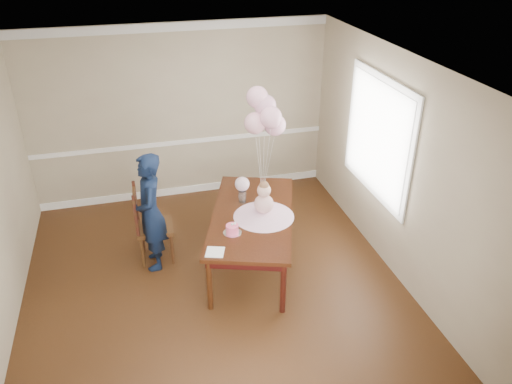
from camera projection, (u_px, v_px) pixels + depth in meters
name	position (u px, v px, depth m)	size (l,w,h in m)	color
floor	(215.00, 289.00, 6.07)	(4.50, 5.00, 0.00)	#311A0C
ceiling	(204.00, 68.00, 4.76)	(4.50, 5.00, 0.02)	white
wall_back	(181.00, 114.00, 7.53)	(4.50, 0.02, 2.70)	tan
wall_front	(278.00, 368.00, 3.30)	(4.50, 0.02, 2.70)	tan
wall_right	(397.00, 168.00, 5.92)	(0.02, 5.00, 2.70)	tan
chair_rail_trim	(183.00, 142.00, 7.74)	(4.50, 0.02, 0.07)	white
crown_molding	(174.00, 27.00, 6.90)	(4.50, 0.02, 0.12)	silver
baseboard_trim	(187.00, 190.00, 8.15)	(4.50, 0.02, 0.12)	white
window_frame	(378.00, 137.00, 6.24)	(0.02, 1.66, 1.56)	white
window_blinds	(377.00, 137.00, 6.24)	(0.01, 1.50, 1.40)	silver
dining_table_top	(252.00, 215.00, 6.20)	(0.99, 1.97, 0.05)	black
table_apron	(252.00, 220.00, 6.23)	(0.89, 1.87, 0.10)	black
table_leg_fl	(210.00, 284.00, 5.61)	(0.07, 0.07, 0.69)	black
table_leg_fr	(283.00, 288.00, 5.56)	(0.07, 0.07, 0.69)	black
table_leg_bl	(228.00, 203.00, 7.19)	(0.07, 0.07, 0.69)	black
table_leg_br	(286.00, 205.00, 7.14)	(0.07, 0.07, 0.69)	black
baby_skirt	(264.00, 213.00, 6.11)	(0.75, 0.75, 0.10)	#EBADCE
baby_torso	(264.00, 204.00, 6.05)	(0.24, 0.24, 0.24)	pink
baby_head	(264.00, 190.00, 5.96)	(0.17, 0.17, 0.17)	beige
baby_hair	(264.00, 186.00, 5.93)	(0.12, 0.12, 0.12)	brown
cake_platter	(232.00, 233.00, 5.81)	(0.22, 0.22, 0.01)	white
birthday_cake	(232.00, 229.00, 5.78)	(0.15, 0.15, 0.10)	#FF5081
cake_flower_a	(232.00, 224.00, 5.75)	(0.03, 0.03, 0.03)	silver
cake_flower_b	(235.00, 223.00, 5.77)	(0.03, 0.03, 0.03)	white
rose_vase_near	(242.00, 196.00, 6.41)	(0.10, 0.10, 0.16)	white
roses_near	(242.00, 184.00, 6.33)	(0.19, 0.19, 0.19)	beige
napkin	(215.00, 252.00, 5.47)	(0.20, 0.20, 0.01)	white
balloon_weight	(262.00, 192.00, 6.65)	(0.04, 0.04, 0.02)	#BCBCC0
balloon_a	(255.00, 123.00, 6.18)	(0.28, 0.28, 0.28)	#F8AFC0
balloon_b	(271.00, 117.00, 6.08)	(0.28, 0.28, 0.28)	#FFB4CF
balloon_c	(265.00, 106.00, 6.16)	(0.28, 0.28, 0.28)	#E2A0BE
balloon_d	(257.00, 97.00, 6.14)	(0.28, 0.28, 0.28)	#F5ADC7
balloon_e	(275.00, 125.00, 6.26)	(0.28, 0.28, 0.28)	#F8AFCC
balloon_ribbon_a	(259.00, 164.00, 6.45)	(0.00, 0.00, 0.83)	white
balloon_ribbon_b	(266.00, 162.00, 6.40)	(0.00, 0.00, 0.93)	white
balloon_ribbon_c	(264.00, 156.00, 6.44)	(0.00, 0.00, 1.03)	white
balloon_ribbon_d	(260.00, 152.00, 6.43)	(0.00, 0.00, 1.12)	white
balloon_ribbon_e	(268.00, 165.00, 6.49)	(0.00, 0.00, 0.78)	white
dining_chair_seat	(155.00, 227.00, 6.42)	(0.46, 0.46, 0.05)	#3C2210
chair_leg_fl	(142.00, 253.00, 6.34)	(0.04, 0.04, 0.45)	#3E2411
chair_leg_fr	(172.00, 249.00, 6.41)	(0.04, 0.04, 0.45)	#3D2010
chair_leg_bl	(142.00, 237.00, 6.66)	(0.04, 0.04, 0.45)	#351B0E
chair_leg_br	(170.00, 233.00, 6.73)	(0.04, 0.04, 0.45)	#32180D
chair_back_post_l	(136.00, 217.00, 6.07)	(0.04, 0.04, 0.58)	#37160F
chair_back_post_r	(136.00, 201.00, 6.39)	(0.04, 0.04, 0.58)	#39180F
chair_slat_low	(137.00, 217.00, 6.29)	(0.03, 0.42, 0.05)	#341A0E
chair_slat_mid	(135.00, 206.00, 6.21)	(0.03, 0.42, 0.05)	#341A0E
chair_slat_top	(134.00, 194.00, 6.13)	(0.03, 0.42, 0.05)	#3B2210
woman	(151.00, 212.00, 6.14)	(0.56, 0.38, 1.55)	#0E1933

